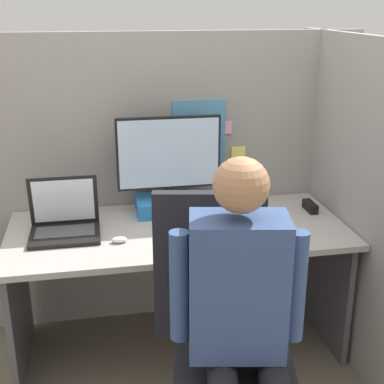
{
  "coord_description": "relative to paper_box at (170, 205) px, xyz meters",
  "views": [
    {
      "loc": [
        -0.38,
        -2.04,
        1.76
      ],
      "look_at": [
        0.04,
        0.18,
        0.95
      ],
      "focal_mm": 50.0,
      "sensor_mm": 36.0,
      "label": 1
    }
  ],
  "objects": [
    {
      "name": "stapler",
      "position": [
        0.74,
        -0.12,
        -0.02
      ],
      "size": [
        0.04,
        0.13,
        0.05
      ],
      "color": "black",
      "rests_on": "desk"
    },
    {
      "name": "coffee_mug",
      "position": [
        0.32,
        -0.02,
        0.0
      ],
      "size": [
        0.08,
        0.08,
        0.09
      ],
      "color": "#A3332D",
      "rests_on": "desk"
    },
    {
      "name": "person",
      "position": [
        0.1,
        -1.08,
        0.0
      ],
      "size": [
        0.47,
        0.44,
        1.29
      ],
      "color": "black",
      "rests_on": "ground"
    },
    {
      "name": "monitor",
      "position": [
        0.0,
        0.0,
        0.27
      ],
      "size": [
        0.54,
        0.18,
        0.43
      ],
      "color": "black",
      "rests_on": "paper_box"
    },
    {
      "name": "desk",
      "position": [
        0.01,
        -0.22,
        -0.2
      ],
      "size": [
        1.67,
        0.74,
        0.7
      ],
      "color": "#9E9993",
      "rests_on": "ground"
    },
    {
      "name": "office_chair",
      "position": [
        0.07,
        -0.92,
        -0.21
      ],
      "size": [
        0.55,
        0.6,
        1.08
      ],
      "color": "black",
      "rests_on": "ground"
    },
    {
      "name": "carrot_toy",
      "position": [
        -0.05,
        -0.43,
        -0.02
      ],
      "size": [
        0.04,
        0.12,
        0.04
      ],
      "color": "orange",
      "rests_on": "desk"
    },
    {
      "name": "paper_box",
      "position": [
        0.0,
        0.0,
        0.0
      ],
      "size": [
        0.35,
        0.22,
        0.08
      ],
      "color": "#236BAD",
      "rests_on": "desk"
    },
    {
      "name": "mouse",
      "position": [
        -0.29,
        -0.34,
        -0.03
      ],
      "size": [
        0.07,
        0.04,
        0.03
      ],
      "color": "silver",
      "rests_on": "desk"
    },
    {
      "name": "cubicle_panel_back",
      "position": [
        0.01,
        0.17,
        0.07
      ],
      "size": [
        2.17,
        0.05,
        1.62
      ],
      "color": "gray",
      "rests_on": "ground"
    },
    {
      "name": "cubicle_panel_right",
      "position": [
        0.87,
        -0.29,
        0.07
      ],
      "size": [
        0.04,
        1.38,
        1.62
      ],
      "color": "gray",
      "rests_on": "ground"
    },
    {
      "name": "laptop",
      "position": [
        -0.54,
        -0.19,
        0.01
      ],
      "size": [
        0.33,
        0.26,
        0.27
      ],
      "color": "black",
      "rests_on": "desk"
    }
  ]
}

